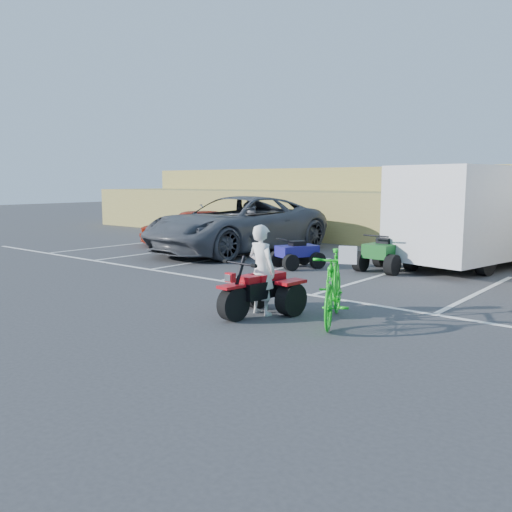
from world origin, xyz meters
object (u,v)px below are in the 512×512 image
Objects in this scene: grey_pickup at (237,224)px; cargo_trailer at (481,213)px; quad_atv_blue at (297,268)px; quad_atv_green at (386,271)px; red_car at (193,226)px; rider at (262,270)px; red_trike_atv at (256,315)px; green_dirt_bike at (333,287)px.

cargo_trailer is at bearing 19.50° from grey_pickup.
grey_pickup is at bearing -179.24° from quad_atv_blue.
grey_pickup is 4.36× the size of quad_atv_green.
cargo_trailer is at bearing 35.29° from red_car.
quad_atv_blue is at bearing -55.84° from rider.
rider is at bearing -38.09° from quad_atv_blue.
red_trike_atv is 0.23× the size of grey_pickup.
quad_atv_green is at bearing -80.20° from rider.
red_trike_atv is 0.77× the size of green_dirt_bike.
green_dirt_bike is at bearing 24.78° from red_trike_atv.
red_trike_atv is 1.01× the size of quad_atv_green.
grey_pickup reaches higher than red_car.
green_dirt_bike reaches higher than quad_atv_green.
rider is at bearing -86.65° from cargo_trailer.
cargo_trailer reaches higher than quad_atv_green.
quad_atv_green is at bearing 49.44° from quad_atv_blue.
grey_pickup is 2.95m from red_car.
quad_atv_green is (5.82, -0.42, -0.96)m from grey_pickup.
rider reaches higher than quad_atv_blue.
cargo_trailer reaches higher than green_dirt_bike.
grey_pickup reaches higher than red_trike_atv.
quad_atv_green is at bearing 99.56° from red_trike_atv.
grey_pickup is at bearing -39.93° from rider.
cargo_trailer is at bearing 87.77° from red_trike_atv.
quad_atv_blue is at bearing 8.13° from red_car.
green_dirt_bike is 1.32× the size of quad_atv_green.
red_trike_atv reaches higher than quad_atv_blue.
red_car is at bearing 147.45° from red_trike_atv.
red_car reaches higher than quad_atv_green.
red_car is at bearing 170.27° from grey_pickup.
quad_atv_green is at bearing 19.50° from red_car.
rider is (0.01, 0.15, 0.83)m from red_trike_atv.
cargo_trailer is 4.07× the size of quad_atv_green.
cargo_trailer is (10.32, 1.61, 0.84)m from red_car.
red_trike_atv is 9.08m from grey_pickup.
rider is at bearing -82.65° from quad_atv_green.
red_trike_atv is 11.60m from red_car.
red_trike_atv is 8.99m from cargo_trailer.
quad_atv_green is (8.68, -1.06, -0.70)m from red_car.
green_dirt_bike is 0.32× the size of cargo_trailer.
quad_atv_green is at bearing -110.23° from cargo_trailer.
rider is at bearing 168.55° from green_dirt_bike.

